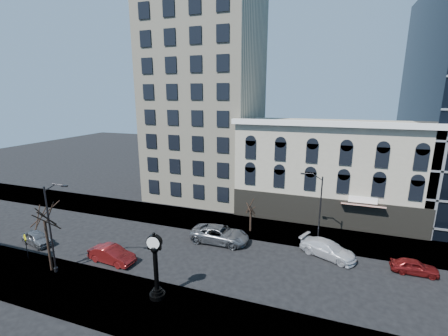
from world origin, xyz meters
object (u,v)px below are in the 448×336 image
at_px(street_lamp_near, 53,205).
at_px(warning_sign, 26,242).
at_px(car_near_a, 37,238).
at_px(street_clock, 156,269).
at_px(car_near_b, 112,254).

xyz_separation_m(street_lamp_near, warning_sign, (-4.90, 0.65, -4.49)).
bearing_deg(car_near_a, street_clock, -89.56).
distance_m(street_lamp_near, car_near_b, 6.98).
bearing_deg(car_near_a, warning_sign, -131.09).
bearing_deg(car_near_a, street_lamp_near, -103.33).
bearing_deg(warning_sign, car_near_a, 150.93).
bearing_deg(street_lamp_near, car_near_b, 36.28).
bearing_deg(street_lamp_near, street_clock, -10.80).
height_order(street_clock, street_lamp_near, street_lamp_near).
xyz_separation_m(street_clock, car_near_a, (-16.51, 3.40, -1.87)).
bearing_deg(street_lamp_near, warning_sign, 162.54).
bearing_deg(car_near_b, street_lamp_near, 140.83).
bearing_deg(car_near_b, car_near_a, 93.14).
bearing_deg(warning_sign, car_near_b, 40.93).
bearing_deg(street_clock, car_near_b, 144.23).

